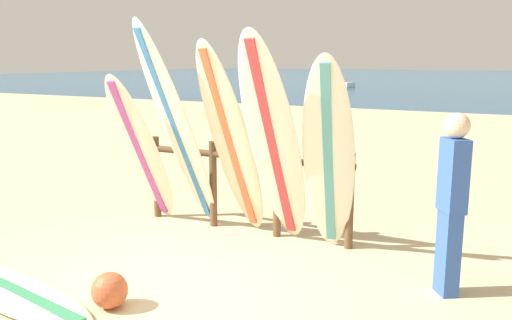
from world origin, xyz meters
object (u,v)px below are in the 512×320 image
surfboard_leaning_left (178,130)px  surfboard_lying_on_sand (8,289)px  surfboard_leaning_center_left (232,142)px  beach_ball (110,290)px  surfboard_leaning_center_right (329,157)px  surfboard_leaning_far_left (141,150)px  surfboard_leaning_center (274,144)px  small_boat_offshore (340,83)px  surfboard_rack (244,178)px  beachgoer_standing (452,197)px

surfboard_leaning_left → surfboard_lying_on_sand: surfboard_leaning_left is taller
surfboard_leaning_center_left → beach_ball: 2.15m
surfboard_leaning_center_right → surfboard_lying_on_sand: surfboard_leaning_center_right is taller
beach_ball → surfboard_leaning_far_left: bearing=122.1°
surfboard_lying_on_sand → beach_ball: 1.00m
surfboard_lying_on_sand → beach_ball: bearing=11.8°
surfboard_leaning_center_left → surfboard_leaning_center: surfboard_leaning_center is taller
surfboard_leaning_far_left → surfboard_leaning_center: (1.79, -0.08, 0.22)m
surfboard_leaning_center_right → beach_ball: size_ratio=6.92×
small_boat_offshore → beach_ball: bearing=-74.4°
surfboard_leaning_center_right → surfboard_lying_on_sand: (-2.14, -2.12, -1.00)m
surfboard_leaning_center_left → beach_ball: surfboard_leaning_center_left is taller
surfboard_leaning_far_left → beach_ball: size_ratio=6.21×
surfboard_rack → beachgoer_standing: beachgoer_standing is taller
surfboard_lying_on_sand → surfboard_leaning_center_left: bearing=64.5°
small_boat_offshore → surfboard_leaning_center_left: bearing=-73.4°
surfboard_leaning_center_left → small_boat_offshore: bearing=106.6°
surfboard_rack → surfboard_lying_on_sand: surfboard_rack is taller
surfboard_leaning_center → beachgoer_standing: surfboard_leaning_center is taller
beachgoer_standing → surfboard_rack: bearing=163.5°
surfboard_leaning_far_left → surfboard_leaning_left: bearing=-3.8°
surfboard_rack → beachgoer_standing: (2.36, -0.70, 0.22)m
beachgoer_standing → surfboard_lying_on_sand: bearing=-152.7°
surfboard_rack → surfboard_leaning_left: surfboard_leaning_left is taller
beach_ball → surfboard_rack: bearing=89.3°
surfboard_leaning_left → surfboard_leaning_center_right: bearing=3.0°
surfboard_leaning_center → small_boat_offshore: 33.70m
beachgoer_standing → beach_ball: (-2.39, -1.53, -0.71)m
surfboard_leaning_center_left → surfboard_lying_on_sand: bearing=-115.5°
surfboard_leaning_center_right → beachgoer_standing: size_ratio=1.32×
surfboard_leaning_center → beachgoer_standing: (1.77, -0.25, -0.28)m
surfboard_leaning_left → small_boat_offshore: bearing=105.5°
surfboard_rack → surfboard_leaning_center_left: (0.02, -0.31, 0.46)m
beachgoer_standing → small_boat_offshore: 34.50m
surfboard_leaning_center → surfboard_leaning_center_left: bearing=166.5°
surfboard_leaning_far_left → surfboard_lying_on_sand: (0.20, -2.07, -0.89)m
surfboard_leaning_left → surfboard_leaning_center: 1.22m
surfboard_rack → beachgoer_standing: bearing=-16.5°
surfboard_leaning_left → surfboard_leaning_center_left: surfboard_leaning_left is taller
small_boat_offshore → surfboard_leaning_center_right: bearing=-71.6°
beach_ball → surfboard_leaning_center_left: bearing=88.7°
surfboard_leaning_center_right → beachgoer_standing: (1.23, -0.38, -0.17)m
beachgoer_standing → small_boat_offshore: size_ratio=0.67×
beachgoer_standing → surfboard_leaning_center: bearing=171.9°
surfboard_leaning_center → beach_ball: surfboard_leaning_center is taller
surfboard_leaning_far_left → beach_ball: (1.17, -1.86, -0.78)m
surfboard_rack → surfboard_leaning_left: size_ratio=1.09×
surfboard_leaning_far_left → surfboard_leaning_center_left: surfboard_leaning_center_left is taller
surfboard_leaning_center → beach_ball: bearing=-109.1°
surfboard_leaning_left → small_boat_offshore: size_ratio=1.04×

